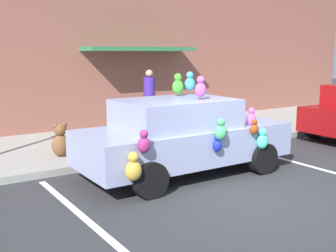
{
  "coord_description": "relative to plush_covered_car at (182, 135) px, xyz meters",
  "views": [
    {
      "loc": [
        -4.87,
        -5.02,
        2.46
      ],
      "look_at": [
        -0.03,
        2.37,
        0.9
      ],
      "focal_mm": 44.95,
      "sensor_mm": 36.0,
      "label": 1
    }
  ],
  "objects": [
    {
      "name": "ground_plane",
      "position": [
        0.08,
        -1.76,
        -0.8
      ],
      "size": [
        60.0,
        60.0,
        0.0
      ],
      "primitive_type": "plane",
      "color": "#2D2D30"
    },
    {
      "name": "pedestrian_near_shopfront",
      "position": [
        1.74,
        4.23,
        0.18
      ],
      "size": [
        0.35,
        0.35,
        1.78
      ],
      "color": "#3D228A",
      "rests_on": "sidewalk"
    },
    {
      "name": "storefront_building",
      "position": [
        0.1,
        5.38,
        2.39
      ],
      "size": [
        24.0,
        1.25,
        6.4
      ],
      "color": "brown",
      "rests_on": "ground"
    },
    {
      "name": "parking_stripe_front",
      "position": [
        2.66,
        -0.76,
        -0.8
      ],
      "size": [
        0.12,
        3.6,
        0.01
      ],
      "primitive_type": "cube",
      "color": "silver",
      "rests_on": "ground"
    },
    {
      "name": "teddy_bear_on_sidewalk",
      "position": [
        -1.78,
        2.19,
        -0.3
      ],
      "size": [
        0.4,
        0.33,
        0.77
      ],
      "color": "brown",
      "rests_on": "sidewalk"
    },
    {
      "name": "parking_stripe_rear",
      "position": [
        -2.57,
        -0.76,
        -0.8
      ],
      "size": [
        0.12,
        3.6,
        0.01
      ],
      "primitive_type": "cube",
      "color": "silver",
      "rests_on": "ground"
    },
    {
      "name": "plush_covered_car",
      "position": [
        0.0,
        0.0,
        0.0
      ],
      "size": [
        4.32,
        2.12,
        2.04
      ],
      "color": "#8E97BE",
      "rests_on": "ground"
    },
    {
      "name": "sidewalk",
      "position": [
        0.08,
        3.24,
        -0.73
      ],
      "size": [
        24.0,
        4.0,
        0.15
      ],
      "primitive_type": "cube",
      "color": "gray",
      "rests_on": "ground"
    }
  ]
}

